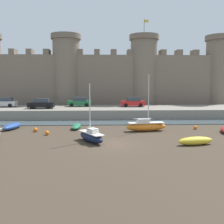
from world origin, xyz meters
The scene contains 17 objects.
ground_plane centered at (0.00, 0.00, 0.00)m, with size 160.00×160.00×0.00m, color #423528.
water_channel centered at (0.00, 12.94, 0.05)m, with size 80.00×4.50×0.10m, color #47565B.
quay_road centered at (0.00, 20.19, 0.76)m, with size 58.76×10.00×1.53m, color gray.
castle centered at (0.00, 29.84, 6.78)m, with size 52.68×5.92×18.20m.
rowboat_foreground_right centered at (7.62, -0.66, 0.39)m, with size 3.55×1.68×0.75m.
sailboat_near_channel_left centered at (-1.90, 0.89, 0.57)m, with size 2.98×4.09×5.56m.
sailboat_midflat_right centered at (4.31, 6.39, 0.61)m, with size 4.93×1.99×6.61m.
rowboat_foreground_centre centered at (-4.00, 8.38, 0.31)m, with size 1.19×3.54×0.58m.
rowboat_near_channel_right centered at (-11.78, 8.33, 0.37)m, with size 1.95×3.97×0.72m.
mooring_buoy_near_channel centered at (10.54, 7.33, 0.22)m, with size 0.44×0.44×0.44m, color orange.
mooring_buoy_near_shore centered at (-8.52, 6.47, 0.24)m, with size 0.49×0.49×0.49m, color orange.
mooring_buoy_mid_mud centered at (-6.80, 4.47, 0.24)m, with size 0.48×0.48×0.48m, color orange.
mooring_buoy_off_centre centered at (-1.77, 5.56, 0.25)m, with size 0.50×0.50×0.50m, color orange.
car_quay_west centered at (-17.42, 21.71, 2.30)m, with size 4.10×1.89×1.62m.
car_quay_centre_west centered at (-4.68, 22.44, 2.30)m, with size 4.10×1.89×1.62m.
car_quay_centre_east centered at (-10.51, 18.78, 2.30)m, with size 4.10×1.89×1.62m.
car_quay_east centered at (4.64, 21.47, 2.30)m, with size 4.10×1.89×1.62m.
Camera 1 is at (-1.00, -23.63, 5.58)m, focal length 42.00 mm.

